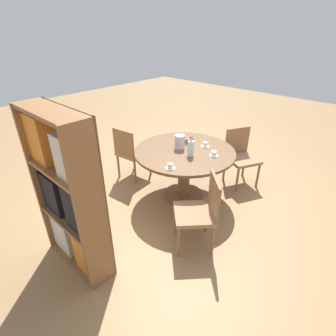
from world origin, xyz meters
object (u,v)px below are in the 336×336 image
at_px(cup_b, 205,145).
at_px(chair_b, 241,155).
at_px(coffee_pot, 180,141).
at_px(water_bottle, 191,148).
at_px(cup_a, 214,154).
at_px(cup_c, 170,167).
at_px(chair_c, 131,152).
at_px(bookshelf, 71,199).
at_px(chair_a, 200,210).
at_px(cake_main, 186,139).

bearing_deg(cup_b, chair_b, -113.00).
bearing_deg(cup_b, coffee_pot, 51.38).
distance_m(water_bottle, cup_b, 0.36).
xyz_separation_m(chair_b, cup_a, (0.00, 0.76, 0.29)).
xyz_separation_m(coffee_pot, cup_c, (-0.29, 0.50, -0.08)).
relative_size(chair_b, cup_b, 7.10).
height_order(chair_c, coffee_pot, coffee_pot).
bearing_deg(chair_c, chair_b, -148.09).
distance_m(bookshelf, coffee_pot, 1.62).
bearing_deg(water_bottle, chair_a, 136.74).
xyz_separation_m(cup_b, cup_c, (-0.07, 0.78, 0.00)).
height_order(chair_a, chair_c, same).
height_order(chair_c, cup_b, chair_c).
distance_m(chair_c, cup_a, 1.38).
bearing_deg(chair_c, bookshelf, 115.56).
xyz_separation_m(chair_a, chair_c, (1.66, -0.45, 0.00)).
xyz_separation_m(chair_a, water_bottle, (0.57, -0.54, 0.37)).
relative_size(chair_c, cake_main, 3.59).
relative_size(bookshelf, cup_b, 13.58).
xyz_separation_m(chair_a, cup_b, (0.60, -0.90, 0.29)).
distance_m(coffee_pot, water_bottle, 0.26).
relative_size(bookshelf, cup_a, 13.58).
height_order(water_bottle, cup_a, water_bottle).
relative_size(chair_a, chair_c, 1.00).
relative_size(chair_b, chair_c, 1.00).
bearing_deg(cup_b, water_bottle, 93.82).
bearing_deg(cup_c, chair_a, 167.98).
bearing_deg(cup_a, water_bottle, 40.62).
distance_m(chair_a, cup_c, 0.62).
bearing_deg(cup_a, chair_a, 115.48).
bearing_deg(coffee_pot, cake_main, -71.44).
xyz_separation_m(chair_b, bookshelf, (0.42, 2.49, 0.31)).
relative_size(chair_a, cake_main, 3.59).
height_order(chair_b, cup_b, chair_b).
bearing_deg(bookshelf, cup_b, 85.09).
height_order(chair_c, bookshelf, bookshelf).
xyz_separation_m(cake_main, cup_a, (-0.55, 0.13, -0.00)).
bearing_deg(coffee_pot, chair_a, 143.00).
xyz_separation_m(chair_a, cup_a, (0.35, -0.73, 0.29)).
xyz_separation_m(chair_b, cake_main, (0.56, 0.63, 0.29)).
relative_size(chair_a, coffee_pot, 3.68).
height_order(chair_b, water_bottle, water_bottle).
bearing_deg(cake_main, chair_c, 28.34).
height_order(chair_c, cake_main, chair_c).
relative_size(bookshelf, cake_main, 6.86).
height_order(cup_b, cup_c, same).
xyz_separation_m(cake_main, cup_c, (-0.37, 0.75, -0.00)).
xyz_separation_m(bookshelf, water_bottle, (-0.19, -1.55, 0.06)).
height_order(cake_main, cup_a, same).
height_order(cake_main, cup_c, same).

